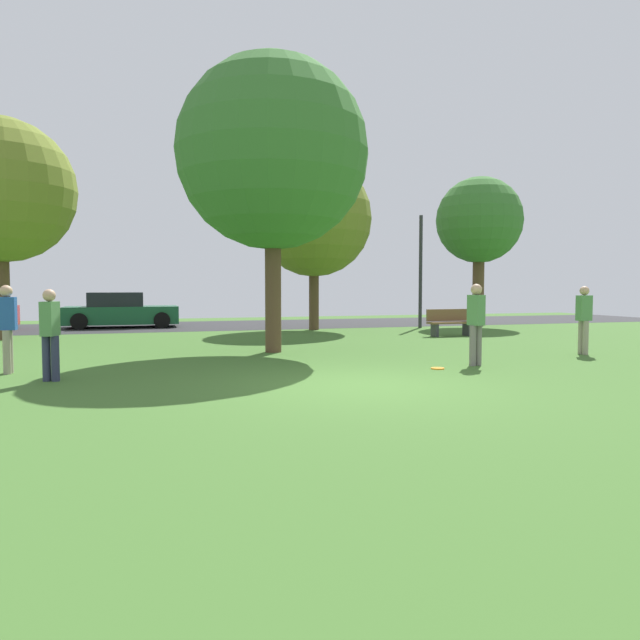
# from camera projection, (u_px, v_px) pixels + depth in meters

# --- Properties ---
(ground_plane) EXTENTS (44.00, 44.00, 0.00)m
(ground_plane) POSITION_uv_depth(u_px,v_px,m) (359.00, 385.00, 9.92)
(ground_plane) COLOR #3D6628
(road_strip) EXTENTS (44.00, 6.40, 0.01)m
(road_strip) POSITION_uv_depth(u_px,v_px,m) (226.00, 325.00, 25.19)
(road_strip) COLOR #28282B
(road_strip) RESTS_ON ground_plane
(oak_tree_left) EXTENTS (4.44, 4.44, 6.85)m
(oak_tree_left) POSITION_uv_depth(u_px,v_px,m) (1.00, 190.00, 18.09)
(oak_tree_left) COLOR brown
(oak_tree_left) RESTS_ON ground_plane
(birch_tree_lone) EXTENTS (3.59, 3.59, 6.24)m
(birch_tree_lone) POSITION_uv_depth(u_px,v_px,m) (479.00, 221.00, 24.64)
(birch_tree_lone) COLOR brown
(birch_tree_lone) RESTS_ON ground_plane
(maple_tree_far) EXTENTS (4.42, 4.42, 6.46)m
(maple_tree_far) POSITION_uv_depth(u_px,v_px,m) (314.00, 219.00, 22.38)
(maple_tree_far) COLOR brown
(maple_tree_far) RESTS_ON ground_plane
(oak_tree_right) EXTENTS (4.80, 4.80, 7.39)m
(oak_tree_right) POSITION_uv_depth(u_px,v_px,m) (272.00, 154.00, 14.67)
(oak_tree_right) COLOR brown
(oak_tree_right) RESTS_ON ground_plane
(person_thrower) EXTENTS (0.33, 0.30, 1.68)m
(person_thrower) POSITION_uv_depth(u_px,v_px,m) (584.00, 317.00, 14.39)
(person_thrower) COLOR gray
(person_thrower) RESTS_ON ground_plane
(person_catcher) EXTENTS (0.33, 0.30, 1.69)m
(person_catcher) POSITION_uv_depth(u_px,v_px,m) (7.00, 325.00, 11.22)
(person_catcher) COLOR gray
(person_catcher) RESTS_ON ground_plane
(person_bystander) EXTENTS (0.30, 0.36, 1.72)m
(person_bystander) POSITION_uv_depth(u_px,v_px,m) (476.00, 320.00, 12.36)
(person_bystander) COLOR slate
(person_bystander) RESTS_ON ground_plane
(person_walking) EXTENTS (0.32, 0.38, 1.62)m
(person_walking) POSITION_uv_depth(u_px,v_px,m) (50.00, 331.00, 10.31)
(person_walking) COLOR #2D334C
(person_walking) RESTS_ON ground_plane
(frisbee_disc) EXTENTS (0.27, 0.27, 0.03)m
(frisbee_disc) POSITION_uv_depth(u_px,v_px,m) (438.00, 368.00, 11.89)
(frisbee_disc) COLOR orange
(frisbee_disc) RESTS_ON ground_plane
(parked_car_green) EXTENTS (4.40, 2.09, 1.43)m
(parked_car_green) POSITION_uv_depth(u_px,v_px,m) (120.00, 311.00, 23.87)
(parked_car_green) COLOR #195633
(parked_car_green) RESTS_ON ground_plane
(park_bench) EXTENTS (1.60, 0.45, 0.90)m
(park_bench) POSITION_uv_depth(u_px,v_px,m) (450.00, 322.00, 19.73)
(park_bench) COLOR brown
(park_bench) RESTS_ON ground_plane
(street_lamp_post) EXTENTS (0.14, 0.14, 4.50)m
(street_lamp_post) POSITION_uv_depth(u_px,v_px,m) (421.00, 272.00, 23.56)
(street_lamp_post) COLOR #2D2D33
(street_lamp_post) RESTS_ON ground_plane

